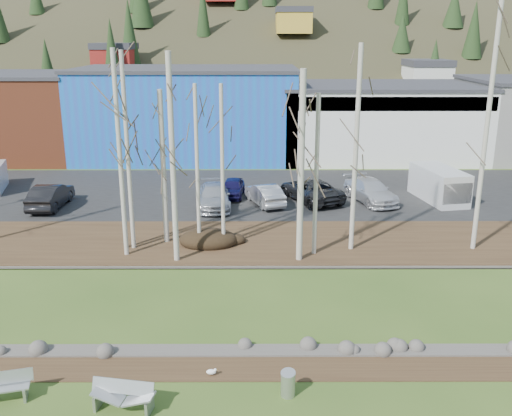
{
  "coord_description": "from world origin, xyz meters",
  "views": [
    {
      "loc": [
        0.31,
        -15.31,
        11.06
      ],
      "look_at": [
        0.38,
        13.05,
        2.5
      ],
      "focal_mm": 40.0,
      "sensor_mm": 36.0,
      "label": 1
    }
  ],
  "objects_px": {
    "litter_bin": "(288,385)",
    "seagull": "(212,372)",
    "car_2": "(233,188)",
    "car_4": "(311,190)",
    "van_white": "(440,185)",
    "car_3": "(265,194)",
    "bench_damaged": "(123,396)",
    "car_1": "(214,196)",
    "car_0": "(50,196)",
    "car_5": "(370,191)"
  },
  "relations": [
    {
      "from": "bench_damaged",
      "to": "car_0",
      "type": "bearing_deg",
      "value": 124.3
    },
    {
      "from": "car_1",
      "to": "van_white",
      "type": "height_order",
      "value": "van_white"
    },
    {
      "from": "car_0",
      "to": "seagull",
      "type": "bearing_deg",
      "value": 122.45
    },
    {
      "from": "car_3",
      "to": "car_2",
      "type": "bearing_deg",
      "value": -61.28
    },
    {
      "from": "van_white",
      "to": "car_3",
      "type": "bearing_deg",
      "value": 173.71
    },
    {
      "from": "car_1",
      "to": "car_4",
      "type": "relative_size",
      "value": 0.92
    },
    {
      "from": "bench_damaged",
      "to": "car_3",
      "type": "bearing_deg",
      "value": 88.08
    },
    {
      "from": "car_5",
      "to": "car_4",
      "type": "bearing_deg",
      "value": 160.18
    },
    {
      "from": "car_5",
      "to": "car_2",
      "type": "bearing_deg",
      "value": 155.15
    },
    {
      "from": "car_1",
      "to": "van_white",
      "type": "bearing_deg",
      "value": -0.09
    },
    {
      "from": "car_2",
      "to": "car_4",
      "type": "height_order",
      "value": "car_4"
    },
    {
      "from": "car_4",
      "to": "van_white",
      "type": "bearing_deg",
      "value": 154.65
    },
    {
      "from": "bench_damaged",
      "to": "car_5",
      "type": "height_order",
      "value": "car_5"
    },
    {
      "from": "car_0",
      "to": "car_2",
      "type": "xyz_separation_m",
      "value": [
        11.97,
        2.67,
        -0.16
      ]
    },
    {
      "from": "litter_bin",
      "to": "car_3",
      "type": "height_order",
      "value": "car_3"
    },
    {
      "from": "car_5",
      "to": "bench_damaged",
      "type": "bearing_deg",
      "value": -135.07
    },
    {
      "from": "bench_damaged",
      "to": "seagull",
      "type": "height_order",
      "value": "bench_damaged"
    },
    {
      "from": "van_white",
      "to": "bench_damaged",
      "type": "bearing_deg",
      "value": -136.81
    },
    {
      "from": "car_4",
      "to": "car_1",
      "type": "bearing_deg",
      "value": -12.88
    },
    {
      "from": "litter_bin",
      "to": "seagull",
      "type": "height_order",
      "value": "litter_bin"
    },
    {
      "from": "car_4",
      "to": "car_5",
      "type": "relative_size",
      "value": 1.05
    },
    {
      "from": "car_0",
      "to": "car_1",
      "type": "height_order",
      "value": "car_0"
    },
    {
      "from": "car_4",
      "to": "car_5",
      "type": "distance_m",
      "value": 4.07
    },
    {
      "from": "litter_bin",
      "to": "seagull",
      "type": "bearing_deg",
      "value": 156.28
    },
    {
      "from": "seagull",
      "to": "car_0",
      "type": "relative_size",
      "value": 0.08
    },
    {
      "from": "car_3",
      "to": "van_white",
      "type": "height_order",
      "value": "van_white"
    },
    {
      "from": "litter_bin",
      "to": "car_0",
      "type": "bearing_deg",
      "value": 125.34
    },
    {
      "from": "car_0",
      "to": "car_4",
      "type": "relative_size",
      "value": 0.88
    },
    {
      "from": "car_2",
      "to": "van_white",
      "type": "height_order",
      "value": "van_white"
    },
    {
      "from": "car_2",
      "to": "car_5",
      "type": "xyz_separation_m",
      "value": [
        9.51,
        -1.3,
        0.12
      ]
    },
    {
      "from": "car_1",
      "to": "car_2",
      "type": "relative_size",
      "value": 1.35
    },
    {
      "from": "bench_damaged",
      "to": "van_white",
      "type": "bearing_deg",
      "value": 63.8
    },
    {
      "from": "bench_damaged",
      "to": "car_2",
      "type": "height_order",
      "value": "car_2"
    },
    {
      "from": "car_5",
      "to": "van_white",
      "type": "height_order",
      "value": "van_white"
    },
    {
      "from": "bench_damaged",
      "to": "litter_bin",
      "type": "relative_size",
      "value": 2.6
    },
    {
      "from": "car_0",
      "to": "litter_bin",
      "type": "bearing_deg",
      "value": 126.01
    },
    {
      "from": "litter_bin",
      "to": "seagull",
      "type": "relative_size",
      "value": 1.98
    },
    {
      "from": "car_2",
      "to": "car_4",
      "type": "xyz_separation_m",
      "value": [
        5.44,
        -1.1,
        0.13
      ]
    },
    {
      "from": "seagull",
      "to": "car_2",
      "type": "distance_m",
      "value": 22.14
    },
    {
      "from": "bench_damaged",
      "to": "car_2",
      "type": "xyz_separation_m",
      "value": [
        2.49,
        23.89,
        0.33
      ]
    },
    {
      "from": "car_3",
      "to": "car_5",
      "type": "relative_size",
      "value": 0.82
    },
    {
      "from": "car_2",
      "to": "car_3",
      "type": "xyz_separation_m",
      "value": [
        2.24,
        -1.96,
        0.07
      ]
    },
    {
      "from": "car_4",
      "to": "van_white",
      "type": "distance_m",
      "value": 8.9
    },
    {
      "from": "litter_bin",
      "to": "car_5",
      "type": "bearing_deg",
      "value": 72.56
    },
    {
      "from": "bench_damaged",
      "to": "litter_bin",
      "type": "bearing_deg",
      "value": 17.54
    },
    {
      "from": "car_5",
      "to": "car_0",
      "type": "bearing_deg",
      "value": 166.57
    },
    {
      "from": "car_1",
      "to": "car_4",
      "type": "height_order",
      "value": "car_4"
    },
    {
      "from": "bench_damaged",
      "to": "car_2",
      "type": "distance_m",
      "value": 24.02
    },
    {
      "from": "car_2",
      "to": "car_0",
      "type": "bearing_deg",
      "value": -162.77
    },
    {
      "from": "car_3",
      "to": "litter_bin",
      "type": "bearing_deg",
      "value": 71.06
    }
  ]
}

